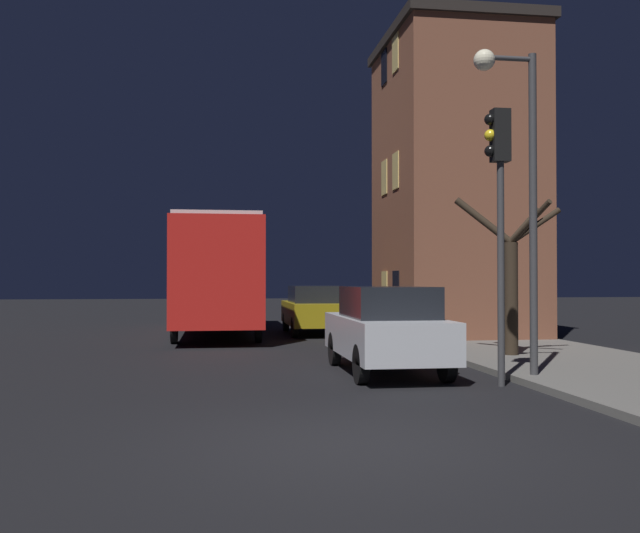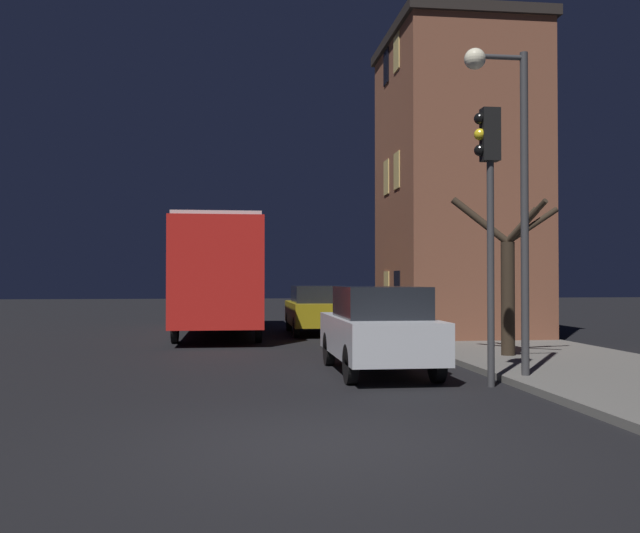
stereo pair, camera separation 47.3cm
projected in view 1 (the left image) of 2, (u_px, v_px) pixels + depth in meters
ground_plane at (349, 442)px, 7.94m from camera, size 120.00×120.00×0.00m
brick_building at (454, 183)px, 22.44m from camera, size 4.39×5.55×9.43m
streetlamp at (517, 159)px, 12.64m from camera, size 1.16×0.38×5.76m
traffic_light at (499, 188)px, 12.12m from camera, size 0.43×0.24×4.72m
bare_tree at (510, 271)px, 16.03m from camera, size 2.34×2.25×3.58m
bus at (217, 269)px, 23.58m from camera, size 2.57×10.25×3.65m
car_near_lane at (386, 328)px, 13.73m from camera, size 1.72×4.25×1.68m
car_mid_lane at (315, 309)px, 23.63m from camera, size 1.85×4.37×1.60m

